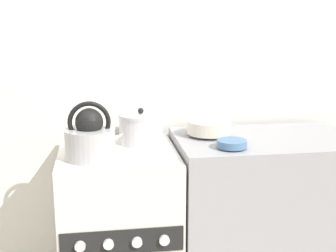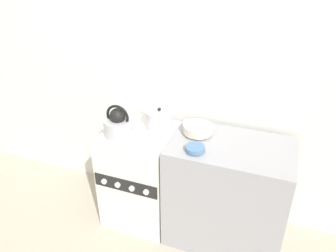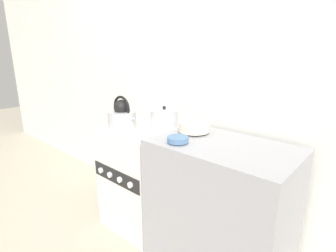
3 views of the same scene
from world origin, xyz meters
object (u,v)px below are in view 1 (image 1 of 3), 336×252
object	(u,v)px
enamel_bowl	(209,127)
cooking_pot	(141,128)
stove	(120,234)
small_ceramic_bowl	(232,144)
kettle	(90,138)

from	to	relation	value
enamel_bowl	cooking_pot	bearing A→B (deg)	170.24
stove	enamel_bowl	bearing A→B (deg)	8.53
enamel_bowl	small_ceramic_bowl	bearing A→B (deg)	-78.15
enamel_bowl	small_ceramic_bowl	xyz separation A→B (m)	(0.05, -0.23, -0.02)
cooking_pot	small_ceramic_bowl	distance (m)	0.47
stove	enamel_bowl	size ratio (longest dim) A/B	3.91
enamel_bowl	kettle	bearing A→B (deg)	-163.65
kettle	cooking_pot	bearing A→B (deg)	42.74
stove	small_ceramic_bowl	bearing A→B (deg)	-18.14
kettle	enamel_bowl	bearing A→B (deg)	16.35
cooking_pot	kettle	bearing A→B (deg)	-137.26
enamel_bowl	stove	bearing A→B (deg)	-171.47
kettle	small_ceramic_bowl	world-z (taller)	kettle
stove	kettle	size ratio (longest dim) A/B	3.11
small_ceramic_bowl	stove	bearing A→B (deg)	161.86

